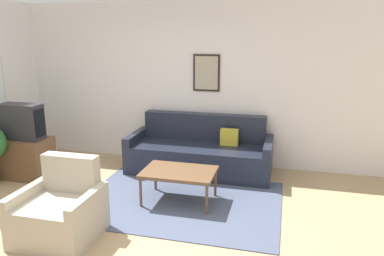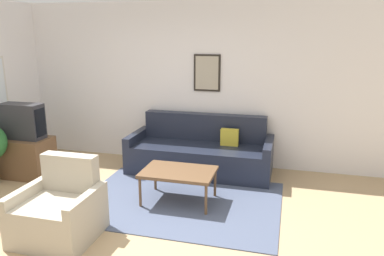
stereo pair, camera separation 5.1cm
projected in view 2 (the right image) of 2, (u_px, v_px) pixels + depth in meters
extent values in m
plane|color=tan|center=(112.00, 230.00, 4.28)|extent=(16.00, 16.00, 0.00)
cube|color=#4C5670|center=(180.00, 201.00, 4.99)|extent=(2.62, 1.91, 0.01)
cube|color=silver|center=(177.00, 84.00, 6.34)|extent=(8.00, 0.06, 2.70)
cube|color=black|center=(207.00, 73.00, 6.11)|extent=(0.44, 0.03, 0.60)
cube|color=#A89E89|center=(207.00, 73.00, 6.10)|extent=(0.38, 0.01, 0.54)
cube|color=#1E2333|center=(200.00, 159.00, 6.00)|extent=(2.03, 0.90, 0.45)
cube|color=#1E2333|center=(205.00, 127.00, 6.21)|extent=(2.03, 0.20, 0.44)
cube|color=#1E2333|center=(137.00, 149.00, 6.25)|extent=(0.12, 0.90, 0.59)
cube|color=#1E2333|center=(268.00, 160.00, 5.71)|extent=(0.12, 0.90, 0.59)
cube|color=gold|center=(230.00, 138.00, 5.90)|extent=(0.28, 0.10, 0.28)
cube|color=brown|center=(179.00, 172.00, 4.89)|extent=(0.95, 0.64, 0.04)
cylinder|color=brown|center=(140.00, 193.00, 4.79)|extent=(0.04, 0.04, 0.40)
cylinder|color=brown|center=(206.00, 200.00, 4.57)|extent=(0.04, 0.04, 0.40)
cylinder|color=brown|center=(155.00, 177.00, 5.31)|extent=(0.04, 0.04, 0.40)
cylinder|color=brown|center=(215.00, 183.00, 5.09)|extent=(0.04, 0.04, 0.40)
cube|color=brown|center=(26.00, 157.00, 5.83)|extent=(0.77, 0.52, 0.61)
cube|color=#2D2D33|center=(22.00, 121.00, 5.69)|extent=(0.64, 0.28, 0.54)
cube|color=black|center=(41.00, 122.00, 5.61)|extent=(0.01, 0.23, 0.42)
cube|color=#B2A893|center=(58.00, 219.00, 4.06)|extent=(0.65, 0.76, 0.44)
cube|color=#B2A893|center=(70.00, 173.00, 4.23)|extent=(0.65, 0.16, 0.43)
cube|color=#B2A893|center=(28.00, 210.00, 4.14)|extent=(0.09, 0.76, 0.56)
cube|color=#B2A893|center=(88.00, 219.00, 3.95)|extent=(0.09, 0.76, 0.56)
cylinder|color=beige|center=(28.00, 162.00, 6.20)|extent=(0.30, 0.30, 0.22)
cylinder|color=#51381E|center=(26.00, 152.00, 6.16)|extent=(0.04, 0.04, 0.14)
sphere|color=#3D8442|center=(25.00, 136.00, 6.09)|extent=(0.48, 0.48, 0.48)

